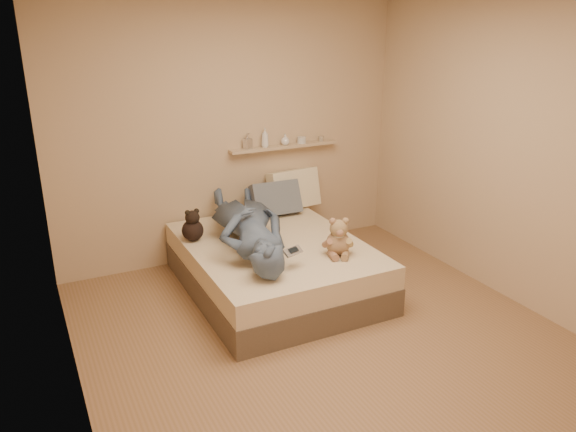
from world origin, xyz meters
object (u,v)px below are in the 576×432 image
pillow_grey (276,199)px  game_console (293,251)px  teddy_bear (338,240)px  wall_shelf (284,146)px  person (248,225)px  bed (274,266)px  dark_plush (193,227)px  pillow_cream (294,189)px

pillow_grey → game_console: bearing=-109.3°
game_console → teddy_bear: 0.47m
game_console → wall_shelf: (0.64, 1.45, 0.50)m
person → bed: bearing=-179.6°
game_console → dark_plush: (-0.54, 0.93, -0.02)m
bed → dark_plush: bearing=148.4°
teddy_bear → pillow_cream: (0.24, 1.31, 0.06)m
pillow_grey → wall_shelf: (0.21, 0.22, 0.48)m
game_console → pillow_grey: 1.31m
game_console → person: person is taller
game_console → teddy_bear: size_ratio=0.53×
pillow_cream → pillow_grey: bearing=-153.1°
wall_shelf → dark_plush: bearing=-156.2°
game_console → wall_shelf: 1.67m
bed → game_console: bearing=-99.1°
teddy_bear → bed: bearing=127.9°
pillow_cream → person: 1.16m
bed → person: 0.48m
teddy_bear → person: (-0.61, 0.53, 0.05)m
teddy_bear → pillow_cream: pillow_cream is taller
dark_plush → person: size_ratio=0.19×
teddy_bear → dark_plush: bearing=139.1°
wall_shelf → bed: bearing=-121.2°
bed → person: person is taller
dark_plush → game_console: bearing=-59.8°
person → wall_shelf: wall_shelf is taller
dark_plush → wall_shelf: 1.39m
game_console → bed: bearing=80.9°
pillow_cream → pillow_grey: pillow_cream is taller
bed → dark_plush: size_ratio=6.28×
teddy_bear → person: person is taller
teddy_bear → person: bearing=139.1°
teddy_bear → person: 0.80m
bed → pillow_cream: pillow_cream is taller
bed → person: (-0.23, 0.04, 0.42)m
dark_plush → pillow_grey: size_ratio=0.60×
bed → pillow_grey: size_ratio=3.80×
game_console → person: 0.61m
bed → dark_plush: dark_plush is taller
person → dark_plush: bearing=-29.7°
bed → pillow_grey: 0.87m
game_console → pillow_grey: size_ratio=0.36×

